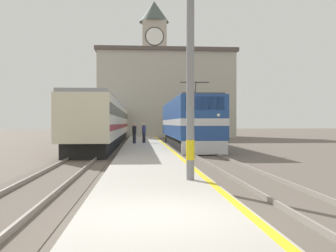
{
  "coord_description": "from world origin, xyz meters",
  "views": [
    {
      "loc": [
        -0.51,
        -7.32,
        1.96
      ],
      "look_at": [
        2.0,
        26.31,
        1.71
      ],
      "focal_mm": 42.0,
      "sensor_mm": 36.0,
      "label": 1
    }
  ],
  "objects_px": {
    "locomotive_train": "(187,123)",
    "catenary_mast": "(194,39)",
    "clock_tower": "(154,63)",
    "person_on_platform": "(134,133)",
    "second_waiting_passenger": "(144,132)",
    "passenger_train": "(108,122)"
  },
  "relations": [
    {
      "from": "locomotive_train",
      "to": "catenary_mast",
      "type": "bearing_deg",
      "value": -96.5
    },
    {
      "from": "second_waiting_passenger",
      "to": "locomotive_train",
      "type": "bearing_deg",
      "value": -38.58
    },
    {
      "from": "catenary_mast",
      "to": "clock_tower",
      "type": "xyz_separation_m",
      "value": [
        0.96,
        55.17,
        7.67
      ]
    },
    {
      "from": "second_waiting_passenger",
      "to": "person_on_platform",
      "type": "bearing_deg",
      "value": -122.94
    },
    {
      "from": "catenary_mast",
      "to": "locomotive_train",
      "type": "bearing_deg",
      "value": 83.5
    },
    {
      "from": "person_on_platform",
      "to": "second_waiting_passenger",
      "type": "distance_m",
      "value": 1.52
    },
    {
      "from": "locomotive_train",
      "to": "person_on_platform",
      "type": "height_order",
      "value": "locomotive_train"
    },
    {
      "from": "catenary_mast",
      "to": "clock_tower",
      "type": "bearing_deg",
      "value": 89.0
    },
    {
      "from": "locomotive_train",
      "to": "clock_tower",
      "type": "height_order",
      "value": "clock_tower"
    },
    {
      "from": "catenary_mast",
      "to": "person_on_platform",
      "type": "distance_m",
      "value": 21.68
    },
    {
      "from": "locomotive_train",
      "to": "person_on_platform",
      "type": "xyz_separation_m",
      "value": [
        -4.28,
        1.49,
        -0.85
      ]
    },
    {
      "from": "catenary_mast",
      "to": "person_on_platform",
      "type": "xyz_separation_m",
      "value": [
        -2.02,
        21.32,
        -3.37
      ]
    },
    {
      "from": "passenger_train",
      "to": "catenary_mast",
      "type": "xyz_separation_m",
      "value": [
        4.6,
        -25.91,
        2.47
      ]
    },
    {
      "from": "catenary_mast",
      "to": "clock_tower",
      "type": "distance_m",
      "value": 55.71
    },
    {
      "from": "passenger_train",
      "to": "person_on_platform",
      "type": "distance_m",
      "value": 5.34
    },
    {
      "from": "locomotive_train",
      "to": "catenary_mast",
      "type": "xyz_separation_m",
      "value": [
        -2.26,
        -19.84,
        2.52
      ]
    },
    {
      "from": "locomotive_train",
      "to": "clock_tower",
      "type": "distance_m",
      "value": 36.8
    },
    {
      "from": "catenary_mast",
      "to": "second_waiting_passenger",
      "type": "bearing_deg",
      "value": 93.04
    },
    {
      "from": "passenger_train",
      "to": "clock_tower",
      "type": "bearing_deg",
      "value": 79.23
    },
    {
      "from": "catenary_mast",
      "to": "second_waiting_passenger",
      "type": "height_order",
      "value": "catenary_mast"
    },
    {
      "from": "locomotive_train",
      "to": "catenary_mast",
      "type": "distance_m",
      "value": 20.12
    },
    {
      "from": "locomotive_train",
      "to": "clock_tower",
      "type": "relative_size",
      "value": 0.77
    }
  ]
}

